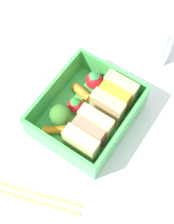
{
  "coord_description": "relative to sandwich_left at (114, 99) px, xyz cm",
  "views": [
    {
      "loc": [
        19.26,
        13.03,
        50.65
      ],
      "look_at": [
        0.0,
        0.0,
        2.7
      ],
      "focal_mm": 50.0,
      "sensor_mm": 36.0,
      "label": 1
    }
  ],
  "objects": [
    {
      "name": "ground_plane",
      "position": [
        3.8,
        -2.84,
        -5.34
      ],
      "size": [
        120.0,
        120.0,
        2.0
      ],
      "primitive_type": "cube",
      "color": "silver"
    },
    {
      "name": "bento_tray",
      "position": [
        3.8,
        -2.84,
        -3.74
      ],
      "size": [
        17.01,
        14.42,
        1.2
      ],
      "primitive_type": "cube",
      "color": "green",
      "rests_on": "ground_plane"
    },
    {
      "name": "bento_rim",
      "position": [
        3.8,
        -2.84,
        -0.66
      ],
      "size": [
        17.01,
        14.42,
        4.96
      ],
      "color": "green",
      "rests_on": "bento_tray"
    },
    {
      "name": "sandwich_left",
      "position": [
        0.0,
        0.0,
        0.0
      ],
      "size": [
        6.21,
        5.68,
        6.29
      ],
      "color": "tan",
      "rests_on": "bento_tray"
    },
    {
      "name": "sandwich_center_left",
      "position": [
        7.6,
        0.0,
        0.0
      ],
      "size": [
        6.21,
        5.68,
        6.29
      ],
      "color": "#DDC483",
      "rests_on": "bento_tray"
    },
    {
      "name": "strawberry_left",
      "position": [
        -2.08,
        -5.3,
        -1.44
      ],
      "size": [
        3.16,
        3.16,
        3.76
      ],
      "color": "red",
      "rests_on": "bento_tray"
    },
    {
      "name": "carrot_stick_far_left",
      "position": [
        0.76,
        -6.14,
        -2.4
      ],
      "size": [
        2.13,
        3.93,
        1.48
      ],
      "primitive_type": "cylinder",
      "rotation": [
        1.57,
        0.0,
        2.96
      ],
      "color": "orange",
      "rests_on": "bento_tray"
    },
    {
      "name": "strawberry_far_left",
      "position": [
        3.59,
        -5.3,
        -1.65
      ],
      "size": [
        2.74,
        2.74,
        3.34
      ],
      "color": "red",
      "rests_on": "bento_tray"
    },
    {
      "name": "broccoli_floret",
      "position": [
        7.21,
        -5.89,
        -0.49
      ],
      "size": [
        3.65,
        3.65,
        4.59
      ],
      "color": "#8BBF60",
      "rests_on": "bento_tray"
    },
    {
      "name": "carrot_stick_left",
      "position": [
        9.49,
        -5.89,
        -2.46
      ],
      "size": [
        3.3,
        3.85,
        1.37
      ],
      "primitive_type": "cylinder",
      "rotation": [
        1.57,
        0.0,
        3.76
      ],
      "color": "orange",
      "rests_on": "bento_tray"
    },
    {
      "name": "chopstick_pair",
      "position": [
        20.98,
        -4.85,
        -3.99
      ],
      "size": [
        8.83,
        21.06,
        0.7
      ],
      "color": "tan",
      "rests_on": "ground_plane"
    },
    {
      "name": "drinking_glass",
      "position": [
        -14.88,
        0.16,
        0.58
      ],
      "size": [
        6.13,
        6.13,
        9.85
      ],
      "primitive_type": "cylinder",
      "color": "white",
      "rests_on": "ground_plane"
    },
    {
      "name": "folded_napkin",
      "position": [
        1.91,
        -19.66,
        -4.14
      ],
      "size": [
        10.34,
        11.88,
        0.4
      ],
      "primitive_type": "cube",
      "rotation": [
        0.0,
        0.0,
        -0.02
      ],
      "color": "white",
      "rests_on": "ground_plane"
    }
  ]
}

